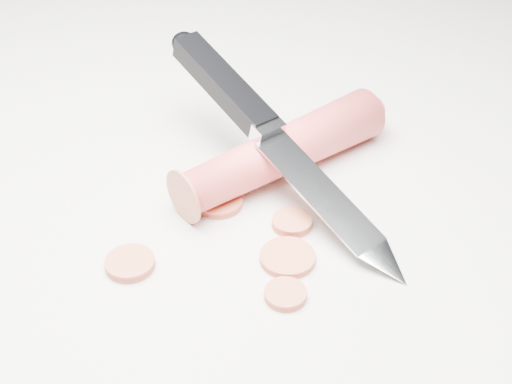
{
  "coord_description": "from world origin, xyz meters",
  "views": [
    {
      "loc": [
        0.03,
        -0.45,
        0.35
      ],
      "look_at": [
        0.01,
        -0.02,
        0.02
      ],
      "focal_mm": 50.0,
      "sensor_mm": 36.0,
      "label": 1
    }
  ],
  "objects": [
    {
      "name": "carrot_slice_5",
      "position": [
        0.04,
        -0.04,
        0.0
      ],
      "size": [
        0.03,
        0.03,
        0.01
      ],
      "primitive_type": "cylinder",
      "color": "#C45A3A",
      "rests_on": "ground"
    },
    {
      "name": "carrot_slice_4",
      "position": [
        0.04,
        -0.08,
        0.0
      ],
      "size": [
        0.04,
        0.04,
        0.01
      ],
      "primitive_type": "cylinder",
      "color": "#C45A3A",
      "rests_on": "ground"
    },
    {
      "name": "carrot_slice_0",
      "position": [
        -0.08,
        -0.09,
        0.0
      ],
      "size": [
        0.04,
        0.04,
        0.01
      ],
      "primitive_type": "cylinder",
      "color": "#C45A3A",
      "rests_on": "ground"
    },
    {
      "name": "kitchen_knife",
      "position": [
        0.03,
        0.01,
        0.04
      ],
      "size": [
        0.21,
        0.24,
        0.09
      ],
      "primitive_type": null,
      "color": "#BBBDC2",
      "rests_on": "ground"
    },
    {
      "name": "carrot_slice_2",
      "position": [
        -0.02,
        -0.02,
        0.0
      ],
      "size": [
        0.04,
        0.04,
        0.01
      ],
      "primitive_type": "cylinder",
      "color": "#C45A3A",
      "rests_on": "ground"
    },
    {
      "name": "ground",
      "position": [
        0.0,
        0.0,
        0.0
      ],
      "size": [
        2.4,
        2.4,
        0.0
      ],
      "primitive_type": "plane",
      "color": "silver",
      "rests_on": "ground"
    },
    {
      "name": "carrot_slice_3",
      "position": [
        0.03,
        -0.11,
        0.0
      ],
      "size": [
        0.03,
        0.03,
        0.01
      ],
      "primitive_type": "cylinder",
      "color": "#C45A3A",
      "rests_on": "ground"
    },
    {
      "name": "carrot",
      "position": [
        0.03,
        0.03,
        0.02
      ],
      "size": [
        0.17,
        0.16,
        0.04
      ],
      "primitive_type": "cylinder",
      "rotation": [
        1.57,
        0.0,
        -0.87
      ],
      "color": "#DD3B3B",
      "rests_on": "ground"
    },
    {
      "name": "carrot_slice_1",
      "position": [
        -0.04,
        -0.01,
        0.0
      ],
      "size": [
        0.03,
        0.03,
        0.01
      ],
      "primitive_type": "cylinder",
      "color": "#C45A3A",
      "rests_on": "ground"
    }
  ]
}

